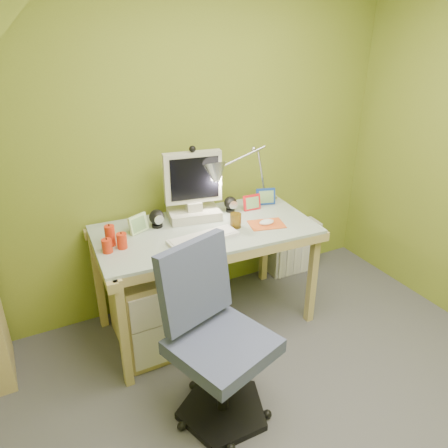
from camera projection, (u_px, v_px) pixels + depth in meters
name	position (u px, v px, depth m)	size (l,w,h in m)	color
wall_back	(184.00, 145.00, 2.99)	(3.20, 0.01, 2.40)	olive
slope_ceiling	(40.00, 85.00, 1.01)	(1.10, 3.20, 1.10)	white
desk	(206.00, 277.00, 2.99)	(1.41, 0.70, 0.76)	tan
monitor	(193.00, 183.00, 2.86)	(0.36, 0.21, 0.50)	#BAB9A8
speaker_left	(157.00, 218.00, 2.82)	(0.10, 0.10, 0.12)	black
speaker_right	(230.00, 204.00, 3.04)	(0.09, 0.09, 0.11)	black
keyboard	(203.00, 238.00, 2.68)	(0.44, 0.14, 0.02)	silver
mousepad	(267.00, 224.00, 2.87)	(0.23, 0.16, 0.01)	#D65821
mouse	(267.00, 222.00, 2.86)	(0.10, 0.07, 0.04)	white
amber_tumbler	(236.00, 221.00, 2.82)	(0.07, 0.07, 0.09)	brown
candle_cluster	(112.00, 238.00, 2.56)	(0.17, 0.15, 0.13)	red
photo_frame_red	(252.00, 202.00, 3.07)	(0.13, 0.02, 0.11)	red
photo_frame_blue	(266.00, 196.00, 3.16)	(0.14, 0.02, 0.12)	navy
photo_frame_green	(138.00, 224.00, 2.75)	(0.14, 0.02, 0.12)	#B8DE98
desk_lamp	(252.00, 163.00, 3.02)	(0.60, 0.26, 0.65)	silver
task_chair	(223.00, 344.00, 2.22)	(0.53, 0.53, 0.97)	#3C4463
radiator	(293.00, 247.00, 3.72)	(0.43, 0.17, 0.43)	silver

